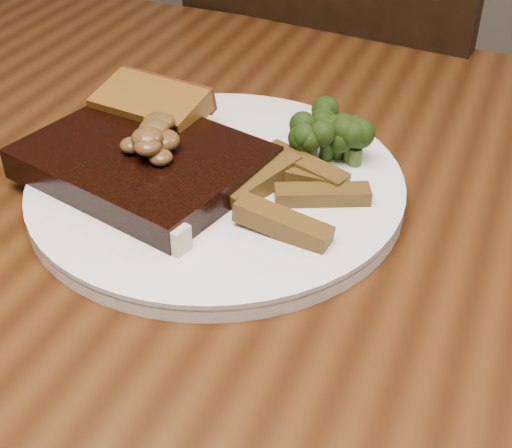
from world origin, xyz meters
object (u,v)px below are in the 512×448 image
at_px(chair_far, 337,178).
at_px(plate, 217,187).
at_px(steak, 143,162).
at_px(dining_table, 243,330).
at_px(garlic_bread, 152,124).
at_px(potato_wedges, 268,192).

relative_size(chair_far, plate, 2.68).
bearing_deg(steak, dining_table, -6.75).
xyz_separation_m(steak, garlic_bread, (-0.03, 0.07, -0.00)).
bearing_deg(dining_table, potato_wedges, 81.20).
xyz_separation_m(chair_far, steak, (-0.03, -0.52, 0.32)).
bearing_deg(dining_table, steak, 159.21).
bearing_deg(garlic_bread, chair_far, 89.88).
distance_m(chair_far, steak, 0.62).
bearing_deg(steak, chair_far, 100.72).
relative_size(steak, garlic_bread, 1.87).
bearing_deg(chair_far, potato_wedges, 105.25).
bearing_deg(garlic_bread, plate, -22.73).
distance_m(chair_far, potato_wedges, 0.62).
xyz_separation_m(steak, potato_wedges, (0.11, 0.00, -0.00)).
bearing_deg(chair_far, steak, 93.11).
bearing_deg(steak, plate, 28.74).
height_order(chair_far, steak, chair_far).
distance_m(plate, steak, 0.06).
relative_size(plate, steak, 1.68).
xyz_separation_m(plate, steak, (-0.06, -0.02, 0.02)).
xyz_separation_m(chair_far, plate, (0.03, -0.51, 0.30)).
xyz_separation_m(chair_far, garlic_bread, (-0.06, -0.46, 0.32)).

